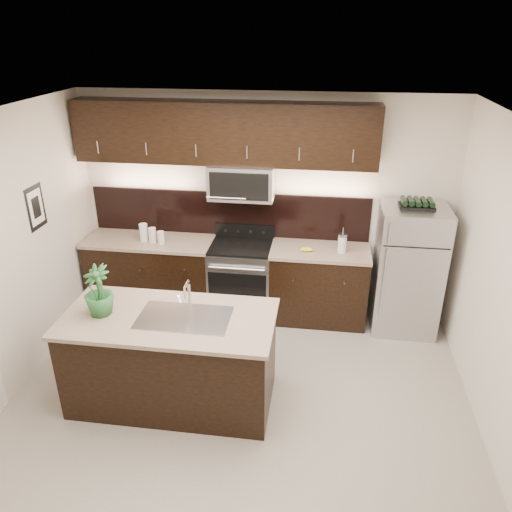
{
  "coord_description": "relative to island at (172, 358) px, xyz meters",
  "views": [
    {
      "loc": [
        0.7,
        -3.77,
        3.38
      ],
      "look_at": [
        0.09,
        0.55,
        1.34
      ],
      "focal_mm": 35.0,
      "sensor_mm": 36.0,
      "label": 1
    }
  ],
  "objects": [
    {
      "name": "ground",
      "position": [
        0.64,
        0.02,
        -0.47
      ],
      "size": [
        4.5,
        4.5,
        0.0
      ],
      "primitive_type": "plane",
      "color": "gray",
      "rests_on": "ground"
    },
    {
      "name": "room_walls",
      "position": [
        0.53,
        -0.02,
        1.22
      ],
      "size": [
        4.52,
        4.02,
        2.71
      ],
      "color": "beige",
      "rests_on": "ground"
    },
    {
      "name": "counter_run",
      "position": [
        0.18,
        1.71,
        -0.0
      ],
      "size": [
        3.51,
        0.65,
        0.94
      ],
      "color": "black",
      "rests_on": "ground"
    },
    {
      "name": "upper_fixtures",
      "position": [
        0.21,
        1.86,
        1.67
      ],
      "size": [
        3.49,
        0.4,
        1.66
      ],
      "color": "black",
      "rests_on": "counter_run"
    },
    {
      "name": "island",
      "position": [
        0.0,
        0.0,
        0.0
      ],
      "size": [
        1.96,
        0.96,
        0.94
      ],
      "color": "black",
      "rests_on": "ground"
    },
    {
      "name": "sink_faucet",
      "position": [
        0.15,
        0.01,
        0.48
      ],
      "size": [
        0.84,
        0.5,
        0.28
      ],
      "color": "silver",
      "rests_on": "island"
    },
    {
      "name": "refrigerator",
      "position": [
        2.37,
        1.65,
        0.3
      ],
      "size": [
        0.74,
        0.67,
        1.54
      ],
      "primitive_type": "cube",
      "color": "#B2B2B7",
      "rests_on": "ground"
    },
    {
      "name": "wine_rack",
      "position": [
        2.37,
        1.65,
        1.11
      ],
      "size": [
        0.38,
        0.24,
        0.09
      ],
      "color": "black",
      "rests_on": "refrigerator"
    },
    {
      "name": "plant",
      "position": [
        -0.63,
        -0.03,
        0.71
      ],
      "size": [
        0.36,
        0.36,
        0.48
      ],
      "primitive_type": "imported",
      "rotation": [
        0.0,
        0.0,
        -0.43
      ],
      "color": "#235929",
      "rests_on": "island"
    },
    {
      "name": "canisters",
      "position": [
        -0.73,
        1.64,
        0.57
      ],
      "size": [
        0.33,
        0.14,
        0.22
      ],
      "rotation": [
        0.0,
        0.0,
        -0.21
      ],
      "color": "silver",
      "rests_on": "counter_run"
    },
    {
      "name": "french_press",
      "position": [
        1.59,
        1.66,
        0.58
      ],
      "size": [
        0.1,
        0.1,
        0.3
      ],
      "rotation": [
        0.0,
        0.0,
        0.01
      ],
      "color": "silver",
      "rests_on": "counter_run"
    },
    {
      "name": "bananas",
      "position": [
        1.14,
        1.63,
        0.49
      ],
      "size": [
        0.17,
        0.14,
        0.05
      ],
      "primitive_type": "ellipsoid",
      "rotation": [
        0.0,
        0.0,
        0.17
      ],
      "color": "yellow",
      "rests_on": "counter_run"
    }
  ]
}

